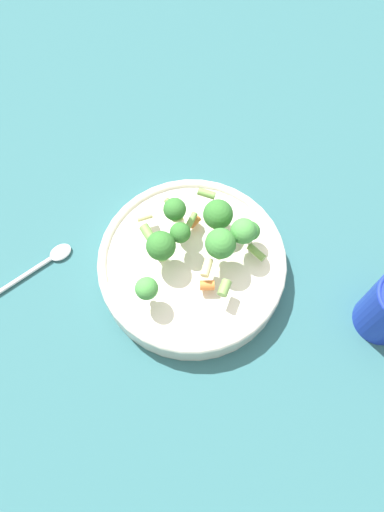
{
  "coord_description": "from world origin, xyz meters",
  "views": [
    {
      "loc": [
        0.23,
        -0.18,
        0.72
      ],
      "look_at": [
        0.0,
        0.0,
        0.06
      ],
      "focal_mm": 35.0,
      "sensor_mm": 36.0,
      "label": 1
    }
  ],
  "objects": [
    {
      "name": "ground_plane",
      "position": [
        0.0,
        0.0,
        0.0
      ],
      "size": [
        3.0,
        3.0,
        0.0
      ],
      "primitive_type": "plane",
      "color": "#2D6066"
    },
    {
      "name": "pasta_salad",
      "position": [
        -0.01,
        0.02,
        0.09
      ],
      "size": [
        0.18,
        0.2,
        0.07
      ],
      "color": "#8CB766",
      "rests_on": "bowl"
    },
    {
      "name": "bowl",
      "position": [
        0.0,
        0.0,
        0.03
      ],
      "size": [
        0.28,
        0.28,
        0.05
      ],
      "color": "silver",
      "rests_on": "ground_plane"
    },
    {
      "name": "spoon",
      "position": [
        -0.15,
        -0.19,
        0.0
      ],
      "size": [
        0.03,
        0.2,
        0.01
      ],
      "rotation": [
        0.0,
        0.0,
        7.84
      ],
      "color": "silver",
      "rests_on": "ground_plane"
    }
  ]
}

